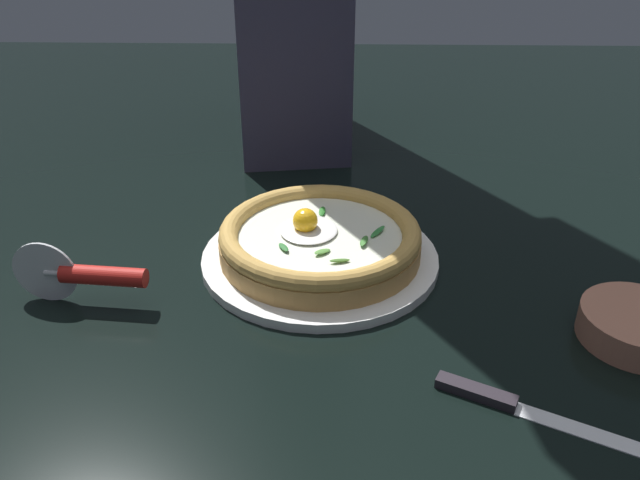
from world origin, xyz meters
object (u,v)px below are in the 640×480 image
at_px(side_bowl, 638,326).
at_px(pizza_cutter, 87,275).
at_px(pizza, 320,239).
at_px(table_knife, 514,405).

height_order(side_bowl, pizza_cutter, pizza_cutter).
height_order(pizza, side_bowl, pizza).
xyz_separation_m(side_bowl, table_knife, (0.11, -0.15, -0.01)).
height_order(pizza, pizza_cutter, pizza_cutter).
distance_m(pizza, pizza_cutter, 0.28).
bearing_deg(pizza_cutter, side_bowl, 85.14).
relative_size(pizza, side_bowl, 2.08).
bearing_deg(pizza, side_bowl, 66.52).
relative_size(side_bowl, table_knife, 0.61).
height_order(pizza_cutter, table_knife, pizza_cutter).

